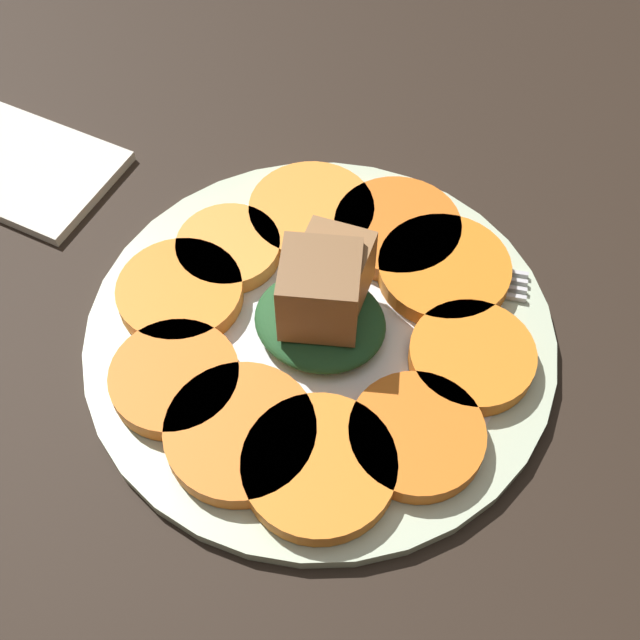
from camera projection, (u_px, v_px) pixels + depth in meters
table_slab at (320, 346)px, 53.32cm from camera, size 120.00×120.00×2.00cm
plate at (320, 334)px, 52.07cm from camera, size 30.35×30.35×1.05cm
carrot_slice_0 at (175, 378)px, 48.76cm from camera, size 7.93×7.93×1.30cm
carrot_slice_1 at (241, 433)px, 46.68cm from camera, size 8.92×8.92×1.30cm
carrot_slice_2 at (319, 467)px, 45.47cm from camera, size 8.92×8.92×1.30cm
carrot_slice_3 at (416, 435)px, 46.58cm from camera, size 7.99×7.99×1.30cm
carrot_slice_4 at (472, 356)px, 49.64cm from camera, size 7.83×7.83×1.30cm
carrot_slice_5 at (444, 270)px, 53.50cm from camera, size 8.86×8.86×1.30cm
carrot_slice_6 at (397, 229)px, 55.55cm from camera, size 8.79×8.79×1.30cm
carrot_slice_7 at (312, 212)px, 56.40cm from camera, size 8.82×8.82×1.30cm
carrot_slice_8 at (229, 248)px, 54.55cm from camera, size 7.10×7.10×1.30cm
carrot_slice_9 at (180, 292)px, 52.44cm from camera, size 8.25×8.25×1.30cm
center_pile at (328, 299)px, 49.33cm from camera, size 8.53×8.11×6.58cm
fork at (391, 265)px, 54.31cm from camera, size 19.21×6.51×0.40cm
napkin at (9, 163)px, 61.08cm from camera, size 16.33×9.80×0.80cm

